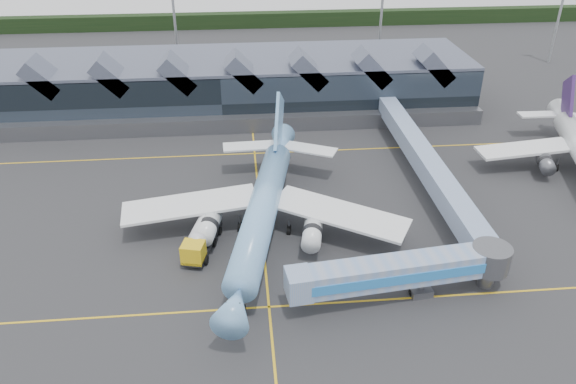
{
  "coord_description": "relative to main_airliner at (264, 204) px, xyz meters",
  "views": [
    {
      "loc": [
        -2.1,
        -51.9,
        38.9
      ],
      "look_at": [
        3.32,
        6.7,
        5.0
      ],
      "focal_mm": 35.0,
      "sensor_mm": 36.0,
      "label": 1
    }
  ],
  "objects": [
    {
      "name": "ground",
      "position": [
        -0.33,
        -6.02,
        -3.87
      ],
      "size": [
        260.0,
        260.0,
        0.0
      ],
      "primitive_type": "plane",
      "color": "#2D2D30",
      "rests_on": "ground"
    },
    {
      "name": "taxi_stripes",
      "position": [
        -0.33,
        3.98,
        -3.86
      ],
      "size": [
        120.0,
        60.0,
        0.01
      ],
      "color": "gold",
      "rests_on": "ground"
    },
    {
      "name": "tree_line_far",
      "position": [
        -0.33,
        103.98,
        -1.87
      ],
      "size": [
        260.0,
        4.0,
        4.0
      ],
      "primitive_type": "cube",
      "color": "black",
      "rests_on": "ground"
    },
    {
      "name": "terminal",
      "position": [
        -5.4,
        41.33,
        1.01
      ],
      "size": [
        90.0,
        22.25,
        12.52
      ],
      "color": "black",
      "rests_on": "ground"
    },
    {
      "name": "light_masts",
      "position": [
        20.67,
        56.78,
        8.62
      ],
      "size": [
        132.4,
        42.56,
        22.45
      ],
      "color": "#92969A",
      "rests_on": "ground"
    },
    {
      "name": "main_airliner",
      "position": [
        0.0,
        0.0,
        0.0
      ],
      "size": [
        34.91,
        40.72,
        13.16
      ],
      "rotation": [
        0.0,
        0.0,
        -0.2
      ],
      "color": "#6BA2D9",
      "rests_on": "ground"
    },
    {
      "name": "jet_bridge",
      "position": [
        14.6,
        -13.59,
        -0.51
      ],
      "size": [
        23.98,
        6.1,
        5.01
      ],
      "rotation": [
        0.0,
        0.0,
        0.12
      ],
      "color": "#7694C6",
      "rests_on": "ground"
    },
    {
      "name": "fuel_truck",
      "position": [
        -7.4,
        -2.64,
        -2.03
      ],
      "size": [
        4.52,
        9.82,
        3.28
      ],
      "rotation": [
        0.0,
        0.0,
        -0.24
      ],
      "color": "black",
      "rests_on": "ground"
    }
  ]
}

